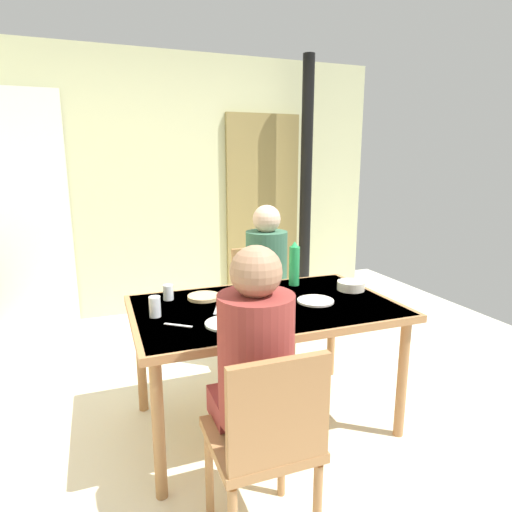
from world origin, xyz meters
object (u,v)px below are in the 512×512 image
object	(u,v)px
dining_table	(265,316)
serving_bowl_center	(351,286)
chair_near_diner	(267,438)
chair_far_diner	(260,298)
person_near_diner	(255,354)
water_bottle_green_near	(294,265)
person_far_diner	(267,266)

from	to	relation	value
dining_table	serving_bowl_center	bearing A→B (deg)	7.52
chair_near_diner	serving_bowl_center	xyz separation A→B (m)	(0.92, 0.89, 0.26)
chair_far_diner	person_near_diner	xyz separation A→B (m)	(-0.59, -1.48, 0.28)
serving_bowl_center	dining_table	bearing A→B (deg)	-172.48
dining_table	chair_near_diner	bearing A→B (deg)	-111.02
person_near_diner	water_bottle_green_near	xyz separation A→B (m)	(0.63, 0.98, 0.09)
dining_table	serving_bowl_center	world-z (taller)	serving_bowl_center
dining_table	chair_far_diner	xyz separation A→B (m)	(0.28, 0.81, -0.17)
dining_table	person_near_diner	distance (m)	0.75
chair_near_diner	serving_bowl_center	size ratio (longest dim) A/B	5.12
dining_table	water_bottle_green_near	distance (m)	0.49
dining_table	chair_near_diner	world-z (taller)	chair_near_diner
chair_far_diner	water_bottle_green_near	distance (m)	0.62
chair_near_diner	person_far_diner	distance (m)	1.61
chair_near_diner	serving_bowl_center	bearing A→B (deg)	44.01
chair_far_diner	water_bottle_green_near	xyz separation A→B (m)	(0.04, -0.50, 0.37)
chair_near_diner	person_far_diner	bearing A→B (deg)	68.26
dining_table	serving_bowl_center	distance (m)	0.62
chair_near_diner	person_far_diner	xyz separation A→B (m)	(0.59, 1.48, 0.28)
dining_table	person_near_diner	xyz separation A→B (m)	(-0.31, -0.67, 0.12)
dining_table	chair_far_diner	size ratio (longest dim) A/B	1.69
dining_table	person_far_diner	size ratio (longest dim) A/B	1.91
person_far_diner	serving_bowl_center	xyz separation A→B (m)	(0.33, -0.59, -0.02)
dining_table	person_far_diner	xyz separation A→B (m)	(0.28, 0.67, 0.12)
water_bottle_green_near	person_near_diner	bearing A→B (deg)	-122.93
chair_near_diner	person_far_diner	size ratio (longest dim) A/B	1.13
chair_near_diner	water_bottle_green_near	world-z (taller)	water_bottle_green_near
dining_table	serving_bowl_center	size ratio (longest dim) A/B	8.64
water_bottle_green_near	serving_bowl_center	size ratio (longest dim) A/B	1.70
chair_far_diner	serving_bowl_center	bearing A→B (deg)	114.38
person_near_diner	dining_table	bearing A→B (deg)	65.18
person_near_diner	person_far_diner	world-z (taller)	same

